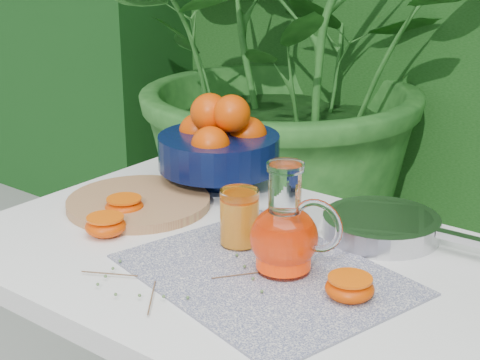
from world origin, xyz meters
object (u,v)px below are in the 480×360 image
Objects in this scene: juice_pitcher at (285,235)px; cutting_board at (139,203)px; fruit_bowl at (220,144)px; white_table at (233,289)px; saute_pan at (383,225)px.

cutting_board is at bearing 171.50° from juice_pitcher.
cutting_board is at bearing -103.42° from fruit_bowl.
saute_pan reaches higher than white_table.
juice_pitcher is at bearing -36.55° from fruit_bowl.
white_table is 5.17× the size of juice_pitcher.
fruit_bowl reaches higher than juice_pitcher.
saute_pan is at bearing -4.28° from fruit_bowl.
cutting_board is 0.51m from saute_pan.
fruit_bowl is at bearing 133.44° from white_table.
saute_pan is at bearing 20.35° from cutting_board.
saute_pan is (0.43, -0.03, -0.08)m from fruit_bowl.
fruit_bowl reaches higher than cutting_board.
cutting_board is 0.23m from fruit_bowl.
fruit_bowl is at bearing 175.72° from saute_pan.
white_table is 0.20m from juice_pitcher.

